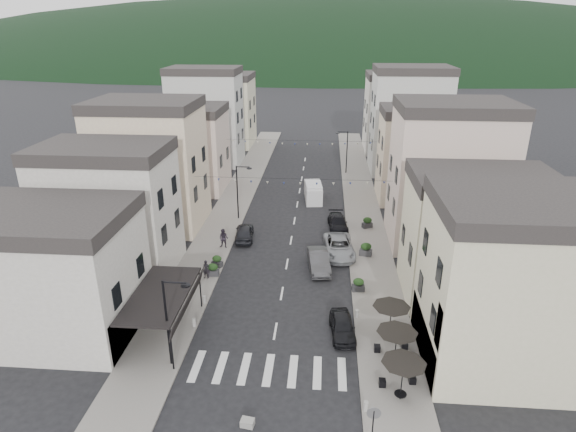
% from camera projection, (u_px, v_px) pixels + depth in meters
% --- Properties ---
extents(ground, '(700.00, 700.00, 0.00)m').
position_uv_depth(ground, '(265.00, 393.00, 27.74)').
color(ground, black).
rests_on(ground, ground).
extents(sidewalk_left, '(4.00, 76.00, 0.12)m').
position_uv_depth(sidewalk_left, '(236.00, 199.00, 57.84)').
color(sidewalk_left, slate).
rests_on(sidewalk_left, ground).
extents(sidewalk_right, '(4.00, 76.00, 0.12)m').
position_uv_depth(sidewalk_right, '(361.00, 203.00, 56.75)').
color(sidewalk_right, slate).
rests_on(sidewalk_right, ground).
extents(hill_backdrop, '(640.00, 360.00, 70.00)m').
position_uv_depth(hill_backdrop, '(323.00, 56.00, 305.01)').
color(hill_backdrop, black).
rests_on(hill_backdrop, ground).
extents(boutique_building, '(12.00, 8.00, 8.00)m').
position_uv_depth(boutique_building, '(42.00, 279.00, 31.99)').
color(boutique_building, '#B6B1A7').
rests_on(boutique_building, ground).
extents(bistro_building, '(10.00, 8.00, 10.00)m').
position_uv_depth(bistro_building, '(514.00, 292.00, 28.50)').
color(bistro_building, beige).
rests_on(bistro_building, ground).
extents(boutique_awning, '(3.77, 7.50, 3.28)m').
position_uv_depth(boutique_awning, '(164.00, 296.00, 31.72)').
color(boutique_awning, black).
rests_on(boutique_awning, ground).
extents(buildings_row_left, '(10.20, 54.16, 14.00)m').
position_uv_depth(buildings_row_left, '(188.00, 138.00, 61.40)').
color(buildings_row_left, '#B6B1A7').
rests_on(buildings_row_left, ground).
extents(buildings_row_right, '(10.20, 54.16, 14.50)m').
position_uv_depth(buildings_row_right, '(420.00, 143.00, 58.13)').
color(buildings_row_right, beige).
rests_on(buildings_row_right, ground).
extents(cafe_terrace, '(2.50, 8.10, 2.53)m').
position_uv_depth(cafe_terrace, '(397.00, 336.00, 28.88)').
color(cafe_terrace, black).
rests_on(cafe_terrace, ground).
extents(streetlamp_left_near, '(1.70, 0.56, 6.00)m').
position_uv_depth(streetlamp_left_near, '(171.00, 315.00, 28.63)').
color(streetlamp_left_near, black).
rests_on(streetlamp_left_near, ground).
extents(streetlamp_left_far, '(1.70, 0.56, 6.00)m').
position_uv_depth(streetlamp_left_far, '(240.00, 187.00, 50.81)').
color(streetlamp_left_far, black).
rests_on(streetlamp_left_far, ground).
extents(streetlamp_right_far, '(1.70, 0.56, 6.00)m').
position_uv_depth(streetlamp_right_far, '(345.00, 148.00, 66.59)').
color(streetlamp_right_far, black).
rests_on(streetlamp_right_far, ground).
extents(traffic_sign, '(0.70, 0.07, 2.70)m').
position_uv_depth(traffic_sign, '(373.00, 420.00, 23.36)').
color(traffic_sign, black).
rests_on(traffic_sign, ground).
extents(bollards, '(11.66, 10.26, 0.60)m').
position_uv_depth(bollards, '(274.00, 330.00, 32.67)').
color(bollards, gray).
rests_on(bollards, ground).
extents(bunting_near, '(19.00, 0.28, 0.62)m').
position_uv_depth(bunting_near, '(292.00, 182.00, 45.95)').
color(bunting_near, black).
rests_on(bunting_near, ground).
extents(bunting_far, '(19.00, 0.28, 0.62)m').
position_uv_depth(bunting_far, '(301.00, 143.00, 60.74)').
color(bunting_far, black).
rests_on(bunting_far, ground).
extents(parked_car_a, '(1.95, 4.05, 1.33)m').
position_uv_depth(parked_car_a, '(342.00, 326.00, 32.70)').
color(parked_car_a, black).
rests_on(parked_car_a, ground).
extents(parked_car_b, '(2.29, 4.93, 1.56)m').
position_uv_depth(parked_car_b, '(319.00, 261.00, 41.39)').
color(parked_car_b, '#37373A').
rests_on(parked_car_b, ground).
extents(parked_car_c, '(3.11, 5.85, 1.56)m').
position_uv_depth(parked_car_c, '(339.00, 247.00, 44.00)').
color(parked_car_c, gray).
rests_on(parked_car_c, ground).
extents(parked_car_d, '(2.26, 4.66, 1.31)m').
position_uv_depth(parked_car_d, '(338.00, 223.00, 49.62)').
color(parked_car_d, black).
rests_on(parked_car_d, ground).
extents(parked_car_e, '(2.17, 4.45, 1.46)m').
position_uv_depth(parked_car_e, '(244.00, 232.00, 47.15)').
color(parked_car_e, black).
rests_on(parked_car_e, ground).
extents(delivery_van, '(2.35, 4.86, 2.25)m').
position_uv_depth(delivery_van, '(313.00, 192.00, 57.26)').
color(delivery_van, silver).
rests_on(delivery_van, ground).
extents(pedestrian_a, '(0.60, 0.42, 1.58)m').
position_uv_depth(pedestrian_a, '(206.00, 269.00, 39.69)').
color(pedestrian_a, black).
rests_on(pedestrian_a, sidewalk_left).
extents(pedestrian_b, '(1.03, 0.87, 1.89)m').
position_uv_depth(pedestrian_b, '(224.00, 239.00, 44.98)').
color(pedestrian_b, '#28212C').
rests_on(pedestrian_b, sidewalk_left).
extents(concrete_block_c, '(0.77, 0.60, 0.40)m').
position_uv_depth(concrete_block_c, '(247.00, 423.00, 25.43)').
color(concrete_block_c, gray).
rests_on(concrete_block_c, ground).
extents(planter_la, '(1.03, 0.62, 1.11)m').
position_uv_depth(planter_la, '(213.00, 270.00, 40.18)').
color(planter_la, '#2E2E30').
rests_on(planter_la, sidewalk_left).
extents(planter_lb, '(1.05, 0.84, 1.04)m').
position_uv_depth(planter_lb, '(217.00, 261.00, 41.69)').
color(planter_lb, '#2C2C2F').
rests_on(planter_lb, sidewalk_left).
extents(planter_ra, '(1.03, 0.64, 1.10)m').
position_uv_depth(planter_ra, '(358.00, 285.00, 37.90)').
color(planter_ra, '#2B2B2E').
rests_on(planter_ra, sidewalk_right).
extents(planter_rb, '(1.22, 0.85, 1.24)m').
position_uv_depth(planter_rb, '(366.00, 249.00, 43.63)').
color(planter_rb, '#313134').
rests_on(planter_rb, sidewalk_right).
extents(planter_rc, '(1.16, 0.93, 1.14)m').
position_uv_depth(planter_rc, '(367.00, 223.00, 49.58)').
color(planter_rc, '#29292B').
rests_on(planter_rc, sidewalk_right).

